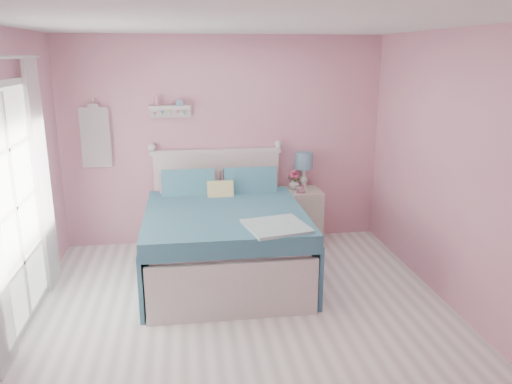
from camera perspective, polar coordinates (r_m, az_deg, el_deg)
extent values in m
plane|color=beige|center=(4.64, -1.04, -15.14)|extent=(4.50, 4.50, 0.00)
plane|color=pink|center=(6.33, -3.66, 5.75)|extent=(4.00, 0.00, 4.00)
plane|color=pink|center=(2.08, 6.87, -15.43)|extent=(4.00, 0.00, 4.00)
plane|color=pink|center=(4.80, 23.30, 1.39)|extent=(0.00, 4.50, 4.50)
plane|color=white|center=(4.00, -1.22, 18.85)|extent=(4.50, 4.50, 0.00)
cube|color=silver|center=(5.58, -3.64, -7.17)|extent=(1.54, 2.03, 0.44)
cube|color=silver|center=(5.47, -3.69, -4.25)|extent=(1.48, 1.97, 0.16)
cube|color=silver|center=(6.42, -4.44, -0.72)|extent=(1.57, 0.07, 1.16)
cube|color=silver|center=(6.28, -4.55, 4.63)|extent=(1.63, 0.09, 0.06)
cube|color=silver|center=(4.63, -2.61, -11.28)|extent=(1.57, 0.06, 0.56)
cube|color=teal|center=(5.27, -3.59, -3.06)|extent=(1.66, 1.77, 0.18)
cube|color=#D4898F|center=(6.04, -7.72, 0.34)|extent=(0.68, 0.28, 0.43)
cube|color=#D4898F|center=(6.09, -0.86, 0.60)|extent=(0.68, 0.28, 0.43)
cube|color=#CCBC59|center=(5.78, -4.08, -0.24)|extent=(0.30, 0.22, 0.31)
cube|color=beige|center=(6.45, 5.14, -2.78)|extent=(0.49, 0.45, 0.70)
cube|color=silver|center=(6.19, 5.64, -1.44)|extent=(0.43, 0.02, 0.16)
sphere|color=white|center=(6.17, 5.69, -1.50)|extent=(0.03, 0.03, 0.03)
cylinder|color=white|center=(6.47, 5.43, 0.61)|extent=(0.15, 0.15, 0.02)
cylinder|color=white|center=(6.44, 5.46, 1.68)|extent=(0.07, 0.07, 0.25)
cylinder|color=#6A96B1|center=(6.39, 5.51, 3.58)|extent=(0.23, 0.23, 0.21)
imported|color=silver|center=(6.37, 4.36, 0.97)|extent=(0.17, 0.17, 0.14)
imported|color=#C5849C|center=(6.21, 5.16, 0.28)|extent=(0.14, 0.14, 0.09)
sphere|color=#C5436D|center=(6.33, 4.39, 2.27)|extent=(0.06, 0.06, 0.06)
sphere|color=#C5436D|center=(6.37, 4.69, 1.97)|extent=(0.06, 0.06, 0.06)
sphere|color=#C5436D|center=(6.34, 4.01, 2.01)|extent=(0.06, 0.06, 0.06)
sphere|color=#C5436D|center=(6.32, 4.61, 1.68)|extent=(0.06, 0.06, 0.06)
sphere|color=#C5436D|center=(6.32, 4.15, 1.78)|extent=(0.06, 0.06, 0.06)
cube|color=silver|center=(6.17, -9.83, 9.53)|extent=(0.50, 0.14, 0.04)
cube|color=silver|center=(6.24, -9.79, 8.95)|extent=(0.50, 0.03, 0.12)
cylinder|color=#D18C99|center=(6.17, -11.27, 10.11)|extent=(0.06, 0.06, 0.10)
cube|color=#6A96B1|center=(6.16, -8.72, 10.04)|extent=(0.08, 0.06, 0.07)
cube|color=white|center=(6.31, -17.87, 5.94)|extent=(0.34, 0.03, 0.72)
cube|color=silver|center=(5.17, -24.49, -12.90)|extent=(0.04, 1.32, 0.06)
cube|color=silver|center=(5.37, -23.91, -0.04)|extent=(0.04, 0.06, 2.10)
cube|color=white|center=(4.79, -25.88, -1.69)|extent=(0.02, 1.20, 2.04)
cube|color=white|center=(5.44, -23.24, 1.62)|extent=(0.04, 0.40, 2.32)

